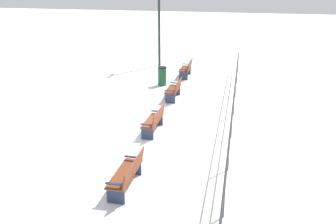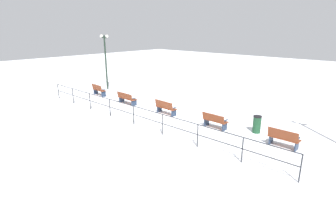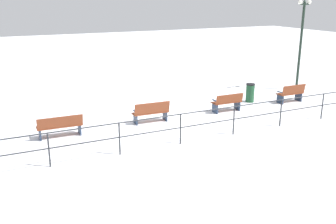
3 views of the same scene
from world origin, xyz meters
name	(u,v)px [view 3 (image 3 of 3)]	position (x,y,z in m)	size (l,w,h in m)	color
ground_plane	(152,123)	(0.00, 0.00, 0.00)	(80.00, 80.00, 0.00)	white
bench_nearest	(291,93)	(0.02, -7.48, 0.46)	(0.57, 1.38, 0.92)	brown
bench_second	(227,102)	(0.01, -3.74, 0.45)	(0.58, 1.39, 0.87)	brown
bench_third	(151,112)	(0.04, 0.00, 0.46)	(0.58, 1.54, 0.91)	brown
bench_fourth	(60,126)	(-0.10, 3.74, 0.45)	(0.61, 1.67, 0.86)	brown
lamppost_near	(301,35)	(1.98, -9.70, 3.02)	(0.23, 0.86, 4.88)	#1E2D23
waterfront_railing	(181,123)	(-2.62, 0.00, 0.77)	(0.05, 18.19, 1.13)	#26282D
trash_bin	(250,93)	(0.98, -5.73, 0.47)	(0.43, 0.43, 0.93)	#1E4C2D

